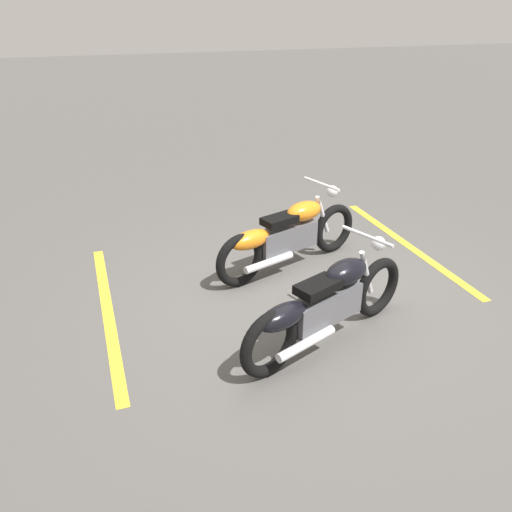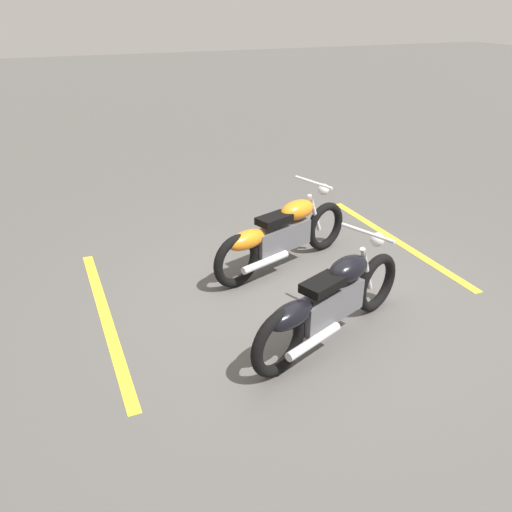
% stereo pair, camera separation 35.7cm
% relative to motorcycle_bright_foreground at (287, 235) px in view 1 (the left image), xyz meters
% --- Properties ---
extents(ground_plane, '(60.00, 60.00, 0.00)m').
position_rel_motorcycle_bright_foreground_xyz_m(ground_plane, '(0.05, 0.79, -0.46)').
color(ground_plane, '#514F4C').
extents(motorcycle_bright_foreground, '(2.14, 0.91, 1.04)m').
position_rel_motorcycle_bright_foreground_xyz_m(motorcycle_bright_foreground, '(0.00, 0.00, 0.00)').
color(motorcycle_bright_foreground, black).
rests_on(motorcycle_bright_foreground, ground).
extents(motorcycle_dark_foreground, '(2.10, 0.98, 1.04)m').
position_rel_motorcycle_bright_foreground_xyz_m(motorcycle_dark_foreground, '(0.22, 1.63, 0.00)').
color(motorcycle_dark_foreground, black).
rests_on(motorcycle_dark_foreground, ground).
extents(parking_stripe_near, '(0.20, 3.20, 0.01)m').
position_rel_motorcycle_bright_foreground_xyz_m(parking_stripe_near, '(-1.88, -0.13, -0.46)').
color(parking_stripe_near, yellow).
rests_on(parking_stripe_near, ground).
extents(parking_stripe_mid, '(0.20, 3.20, 0.01)m').
position_rel_motorcycle_bright_foreground_xyz_m(parking_stripe_mid, '(2.25, 0.37, -0.46)').
color(parking_stripe_mid, yellow).
rests_on(parking_stripe_mid, ground).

